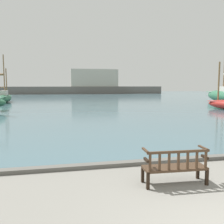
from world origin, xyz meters
TOP-DOWN VIEW (x-y plane):
  - harbor_water at (0.00, 44.00)m, footprint 100.00×80.00m
  - quay_edge_kerb at (0.00, 3.85)m, footprint 40.00×0.30m
  - park_bench at (-0.11, 2.16)m, footprint 1.62×0.59m
  - sailboat_nearest_starboard at (19.47, 26.98)m, footprint 5.40×11.21m
  - sailboat_outer_port at (-10.16, 33.03)m, footprint 1.56×6.65m
  - far_breakwater at (2.13, 63.68)m, footprint 50.74×2.40m

SIDE VIEW (x-z plane):
  - harbor_water at x=0.00m, z-range 0.00..0.08m
  - quay_edge_kerb at x=0.00m, z-range 0.00..0.12m
  - park_bench at x=-0.11m, z-range 0.01..0.93m
  - sailboat_outer_port at x=-10.16m, z-range -2.48..4.02m
  - sailboat_nearest_starboard at x=19.47m, z-range -4.75..7.03m
  - far_breakwater at x=2.13m, z-range -1.25..5.42m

